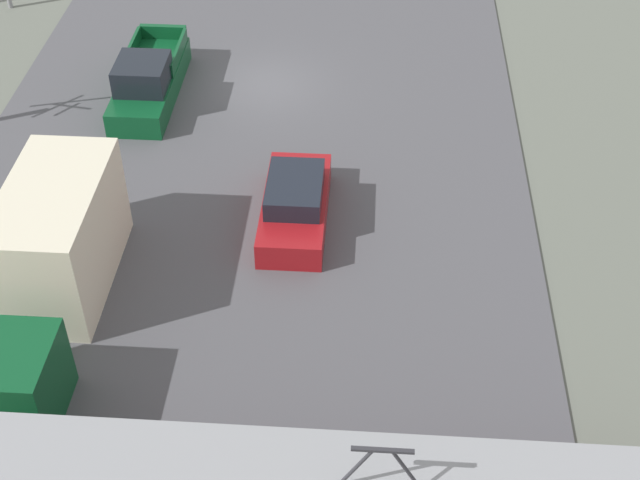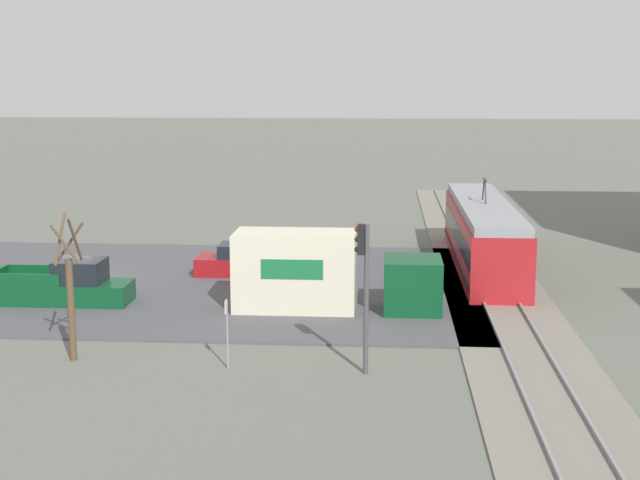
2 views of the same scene
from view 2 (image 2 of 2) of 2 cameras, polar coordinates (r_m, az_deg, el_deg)
ground_plane at (r=42.57m, az=-15.61°, el=-2.60°), size 320.00×320.00×0.00m
road_surface at (r=42.57m, az=-15.61°, el=-2.55°), size 18.07×36.89×0.08m
rail_bed at (r=40.39m, az=10.98°, el=-3.03°), size 68.60×4.40×0.22m
light_rail_tram at (r=44.38m, az=10.39°, el=0.30°), size 15.29×2.67×4.34m
box_truck at (r=35.71m, az=0.22°, el=-2.18°), size 2.48×8.27×3.12m
pickup_truck at (r=38.35m, az=-16.00°, el=-2.86°), size 1.90×5.67×1.82m
sedan_car_0 at (r=42.25m, az=-4.81°, el=-1.39°), size 1.89×4.59×1.46m
traffic_light_pole at (r=27.88m, az=2.83°, el=-2.39°), size 0.28×0.47×4.82m
street_tree at (r=30.51m, az=-15.69°, el=-3.42°), size 1.16×0.96×4.89m
no_parking_sign at (r=28.91m, az=-5.98°, el=-5.55°), size 0.32×0.08×2.28m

